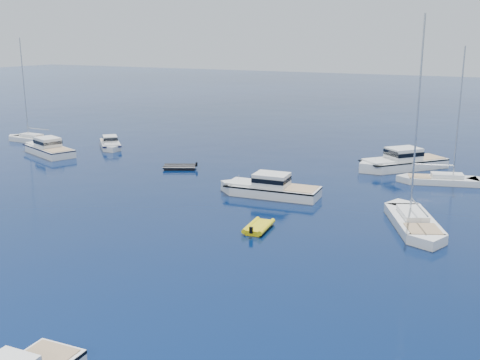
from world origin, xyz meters
name	(u,v)px	position (x,y,z in m)	size (l,w,h in m)	color
ground	(3,355)	(0.00, 0.00, 0.00)	(400.00, 400.00, 0.00)	navy
motor_cruiser_centre	(269,195)	(-0.65, 29.58, 0.00)	(3.03, 9.90, 2.60)	silver
motor_cruiser_far_l	(48,154)	(-32.17, 33.98, 0.00)	(3.04, 9.93, 2.61)	white
motor_cruiser_distant	(401,169)	(7.40, 45.77, 0.00)	(3.38, 11.06, 2.90)	white
motor_cruiser_horizon	(111,148)	(-28.10, 40.63, 0.00)	(2.28, 7.44, 1.95)	silver
sailboat_mid_r	(413,227)	(12.53, 26.70, 0.00)	(2.83, 10.88, 16.00)	white
sailboat_centre	(442,183)	(12.38, 41.30, 0.00)	(2.39, 9.17, 13.49)	silver
sailboat_far_l	(34,142)	(-40.07, 39.15, 0.00)	(2.50, 9.63, 14.16)	silver
tender_yellow	(259,230)	(2.61, 20.70, 0.00)	(1.87, 3.36, 0.95)	yellow
tender_grey_far	(180,169)	(-13.56, 34.63, 0.00)	(1.99, 3.62, 0.95)	black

